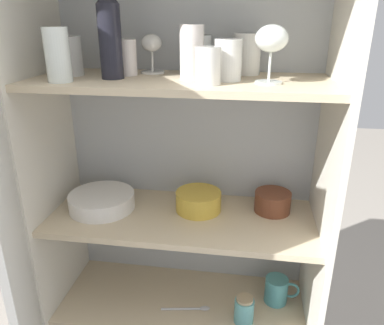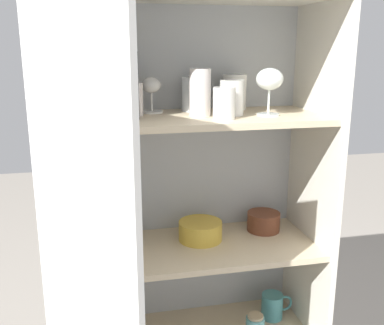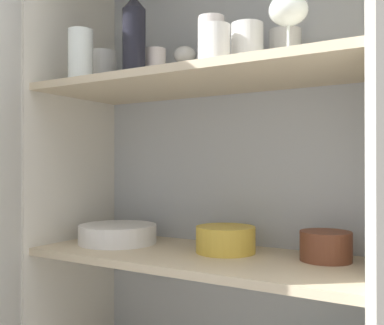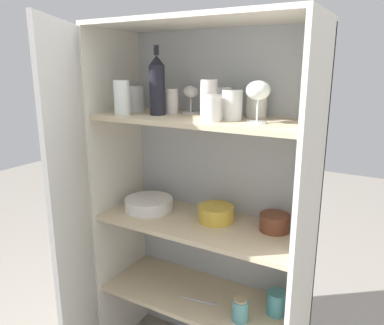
% 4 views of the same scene
% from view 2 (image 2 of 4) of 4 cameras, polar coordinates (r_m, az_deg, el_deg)
% --- Properties ---
extents(cupboard_back_panel, '(0.91, 0.02, 1.53)m').
position_cam_2_polar(cupboard_back_panel, '(1.72, -1.67, -6.89)').
color(cupboard_back_panel, '#B2B7BC').
rests_on(cupboard_back_panel, ground_plane).
extents(cupboard_side_left, '(0.02, 0.39, 1.53)m').
position_cam_2_polar(cupboard_side_left, '(1.53, -17.17, -10.35)').
color(cupboard_side_left, silver).
rests_on(cupboard_side_left, ground_plane).
extents(cupboard_side_right, '(0.02, 0.39, 1.53)m').
position_cam_2_polar(cupboard_side_right, '(1.70, 14.64, -7.72)').
color(cupboard_side_right, silver).
rests_on(cupboard_side_right, ground_plane).
extents(shelf_board_middle, '(0.87, 0.35, 0.02)m').
position_cam_2_polar(shelf_board_middle, '(1.57, -0.38, -10.94)').
color(shelf_board_middle, beige).
extents(shelf_board_upper, '(0.87, 0.35, 0.02)m').
position_cam_2_polar(shelf_board_upper, '(1.44, -0.41, 5.53)').
color(shelf_board_upper, beige).
extents(cupboard_door, '(0.25, 0.40, 1.53)m').
position_cam_2_polar(cupboard_door, '(1.18, -13.20, -17.95)').
color(cupboard_door, silver).
rests_on(cupboard_door, ground_plane).
extents(tumbler_glass_0, '(0.08, 0.08, 0.12)m').
position_cam_2_polar(tumbler_glass_0, '(1.55, 0.15, 8.69)').
color(tumbler_glass_0, white).
rests_on(tumbler_glass_0, shelf_board_upper).
extents(tumbler_glass_1, '(0.08, 0.08, 0.11)m').
position_cam_2_polar(tumbler_glass_1, '(1.46, 5.08, 8.20)').
color(tumbler_glass_1, white).
rests_on(tumbler_glass_1, shelf_board_upper).
extents(tumbler_glass_2, '(0.07, 0.07, 0.15)m').
position_cam_2_polar(tumbler_glass_2, '(1.43, 1.03, 8.89)').
color(tumbler_glass_2, silver).
rests_on(tumbler_glass_2, shelf_board_upper).
extents(tumbler_glass_3, '(0.06, 0.06, 0.10)m').
position_cam_2_polar(tumbler_glass_3, '(1.45, -7.45, 7.96)').
color(tumbler_glass_3, silver).
rests_on(tumbler_glass_3, shelf_board_upper).
extents(tumbler_glass_4, '(0.07, 0.07, 0.10)m').
position_cam_2_polar(tumbler_glass_4, '(1.37, 4.10, 7.52)').
color(tumbler_glass_4, white).
rests_on(tumbler_glass_4, shelf_board_upper).
extents(tumbler_glass_5, '(0.08, 0.08, 0.11)m').
position_cam_2_polar(tumbler_glass_5, '(1.41, -14.34, 7.65)').
color(tumbler_glass_5, white).
rests_on(tumbler_glass_5, shelf_board_upper).
extents(tumbler_glass_6, '(0.07, 0.07, 0.14)m').
position_cam_2_polar(tumbler_glass_6, '(1.29, -13.24, 7.78)').
color(tumbler_glass_6, white).
rests_on(tumbler_glass_6, shelf_board_upper).
extents(tumbler_glass_7, '(0.08, 0.08, 0.12)m').
position_cam_2_polar(tumbler_glass_7, '(1.59, 5.43, 8.90)').
color(tumbler_glass_7, white).
rests_on(tumbler_glass_7, shelf_board_upper).
extents(wine_glass_0, '(0.09, 0.09, 0.15)m').
position_cam_2_polar(wine_glass_0, '(1.46, 9.82, 10.13)').
color(wine_glass_0, white).
rests_on(wine_glass_0, shelf_board_upper).
extents(wine_glass_1, '(0.08, 0.08, 0.12)m').
position_cam_2_polar(wine_glass_1, '(1.51, -5.19, 9.31)').
color(wine_glass_1, white).
rests_on(wine_glass_1, shelf_board_upper).
extents(wine_bottle, '(0.06, 0.06, 0.28)m').
position_cam_2_polar(wine_bottle, '(1.37, -8.18, 10.50)').
color(wine_bottle, black).
rests_on(wine_bottle, shelf_board_upper).
extents(plate_stack_white, '(0.22, 0.22, 0.05)m').
position_cam_2_polar(plate_stack_white, '(1.54, -10.88, -10.31)').
color(plate_stack_white, white).
rests_on(plate_stack_white, shelf_board_middle).
extents(mixing_bowl_large, '(0.15, 0.15, 0.07)m').
position_cam_2_polar(mixing_bowl_large, '(1.61, 1.07, -8.55)').
color(mixing_bowl_large, gold).
rests_on(mixing_bowl_large, shelf_board_middle).
extents(serving_bowl_small, '(0.12, 0.12, 0.07)m').
position_cam_2_polar(serving_bowl_small, '(1.71, 9.07, -7.31)').
color(serving_bowl_small, brown).
rests_on(serving_bowl_small, shelf_board_middle).
extents(coffee_mug_primary, '(0.12, 0.08, 0.10)m').
position_cam_2_polar(coffee_mug_primary, '(1.85, 10.21, -17.48)').
color(coffee_mug_primary, teal).
rests_on(coffee_mug_primary, shelf_board_lower).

